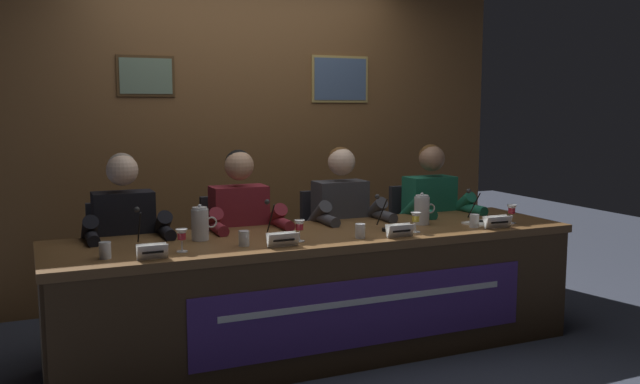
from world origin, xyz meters
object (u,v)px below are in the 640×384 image
Objects in this scene: panelist_center_left at (243,230)px; water_pitcher_left_side at (200,224)px; juice_glass_far_right at (512,210)px; chair_far_left at (123,277)px; chair_center_left at (235,266)px; microphone_center_left at (272,225)px; chair_center_right at (333,256)px; water_cup_center_right at (360,232)px; microphone_far_right at (476,211)px; juice_glass_far_left at (182,236)px; panelist_far_left at (126,239)px; microphone_far_left at (140,235)px; chair_far_right at (420,247)px; nameplate_center_left at (283,240)px; nameplate_far_left at (152,252)px; microphone_center_right at (384,218)px; panelist_center_right at (345,222)px; water_cup_center_left at (244,239)px; juice_glass_center_left at (299,227)px; document_stack_far_right at (481,223)px; panelist_far_right at (435,215)px; water_cup_far_left at (105,251)px; water_cup_far_right at (474,221)px; water_pitcher_right_side at (422,210)px; juice_glass_center_right at (416,218)px; nameplate_center_right at (400,231)px; conference_table at (328,274)px; nameplate_far_right at (498,222)px.

water_pitcher_left_side is at bearing -137.10° from panelist_center_left.
chair_far_left is at bearing 161.18° from juice_glass_far_right.
chair_center_left is 0.74m from microphone_center_left.
water_cup_center_right is (-0.22, -0.85, 0.34)m from chair_center_right.
water_cup_center_right is at bearing -169.83° from microphone_far_right.
panelist_far_left is at bearing 108.71° from juice_glass_far_left.
microphone_far_left is (0.02, -0.62, 0.38)m from chair_far_left.
juice_glass_far_left is 0.14× the size of chair_far_right.
water_cup_center_right is at bearing 5.37° from nameplate_center_left.
juice_glass_far_left is 0.14× the size of chair_center_left.
panelist_far_left is 0.73m from nameplate_far_left.
nameplate_far_left is 0.71× the size of microphone_center_left.
microphone_center_right is (0.75, 0.21, 0.03)m from nameplate_center_left.
panelist_center_right reaches higher than juice_glass_far_right.
water_cup_center_left reaches higher than nameplate_center_left.
document_stack_far_right is (1.31, 0.05, -0.08)m from juice_glass_center_left.
panelist_center_left and panelist_far_right have the same top height.
water_cup_far_left is at bearing -146.59° from panelist_center_left.
chair_center_left is 1.00× the size of chair_far_right.
water_cup_center_left and water_cup_far_right have the same top height.
microphone_far_right is (0.95, 0.17, 0.04)m from water_cup_center_right.
water_cup_far_right is at bearing -10.13° from water_pitcher_left_side.
juice_glass_center_left is at bearing 0.18° from water_cup_far_left.
water_cup_far_left is 0.39× the size of microphone_center_right.
panelist_center_left is (0.71, 0.42, -0.10)m from microphone_far_left.
panelist_far_left is 14.53× the size of water_cup_far_right.
water_cup_center_right is 0.63m from water_pitcher_right_side.
document_stack_far_right is at bearing -20.57° from panelist_center_left.
juice_glass_center_left reaches higher than water_cup_center_left.
juice_glass_center_right is at bearing -21.05° from panelist_far_left.
microphone_center_right is at bearing 33.94° from water_cup_center_right.
chair_center_left reaches higher than water_cup_center_left.
water_pitcher_right_side reaches higher than water_cup_far_left.
microphone_far_right reaches higher than juice_glass_center_left.
chair_center_right is at bearing 7.78° from panelist_far_left.
nameplate_center_right is (0.74, -0.73, 0.07)m from panelist_center_left.
water_cup_center_right is at bearing -34.44° from chair_far_left.
juice_glass_far_left is (0.17, 0.11, 0.05)m from nameplate_far_left.
nameplate_center_right is (0.69, -0.30, -0.03)m from microphone_center_left.
water_cup_far_left is (-0.19, -0.80, 0.34)m from chair_far_left.
nameplate_far_left reaches higher than conference_table.
water_cup_far_left is 0.48× the size of nameplate_center_left.
water_cup_far_left is 2.57m from juice_glass_far_right.
nameplate_far_right is (2.18, -0.72, 0.07)m from panelist_far_left.
chair_far_left is 10.68× the size of water_cup_center_left.
water_cup_far_left reaches higher than nameplate_far_left.
microphone_far_left is at bearing -139.00° from chair_center_left.
water_cup_center_right is 0.69× the size of juice_glass_far_right.
water_cup_center_left is 0.40× the size of water_pitcher_left_side.
panelist_far_left is 1.36× the size of chair_center_left.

